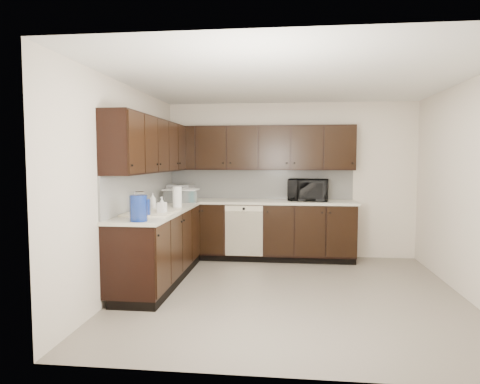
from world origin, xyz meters
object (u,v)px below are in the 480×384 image
(microwave, at_px, (308,190))
(blue_pitcher, at_px, (139,208))
(sink, at_px, (152,218))
(storage_bin, at_px, (181,196))
(toaster_oven, at_px, (181,192))

(microwave, height_order, blue_pitcher, microwave)
(sink, height_order, microwave, microwave)
(storage_bin, bearing_deg, toaster_oven, 105.07)
(storage_bin, xyz_separation_m, blue_pitcher, (0.06, -2.04, 0.04))
(toaster_oven, relative_size, storage_bin, 0.80)
(toaster_oven, distance_m, blue_pitcher, 2.38)
(storage_bin, bearing_deg, microwave, 11.98)
(storage_bin, relative_size, blue_pitcher, 1.75)
(sink, bearing_deg, microwave, 41.90)
(blue_pitcher, bearing_deg, sink, 90.03)
(toaster_oven, bearing_deg, storage_bin, -67.78)
(sink, relative_size, toaster_oven, 2.11)
(sink, height_order, toaster_oven, sink)
(sink, distance_m, toaster_oven, 1.70)
(storage_bin, distance_m, blue_pitcher, 2.04)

